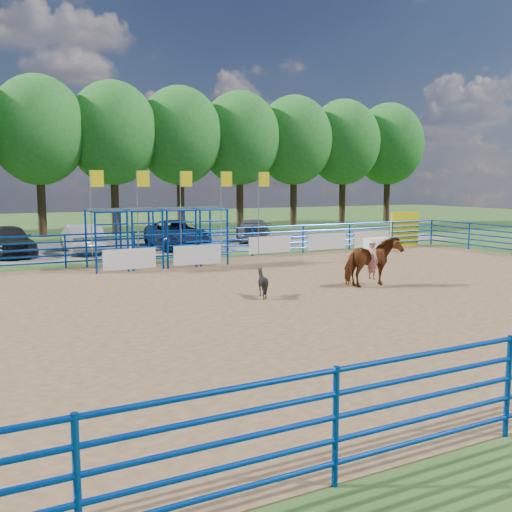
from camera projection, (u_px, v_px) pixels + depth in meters
name	position (u px, v px, depth m)	size (l,w,h in m)	color
ground	(309.00, 297.00, 18.46)	(120.00, 120.00, 0.00)	#3E6227
arena_dirt	(309.00, 296.00, 18.46)	(30.00, 20.00, 0.02)	olive
gravel_strip	(153.00, 246.00, 33.45)	(40.00, 10.00, 0.01)	slate
announcer_table	(377.00, 245.00, 30.57)	(1.36, 0.63, 0.72)	white
horse_and_rider	(373.00, 260.00, 20.08)	(2.12, 1.02, 2.37)	brown
calf	(262.00, 283.00, 18.27)	(0.73, 0.82, 0.91)	black
car_a	(9.00, 240.00, 28.61)	(1.88, 4.68, 1.59)	black
car_b	(82.00, 238.00, 30.09)	(1.62, 4.66, 1.53)	gray
car_c	(177.00, 234.00, 32.15)	(2.62, 5.67, 1.58)	#151C36
car_d	(253.00, 231.00, 35.23)	(2.01, 4.95, 1.44)	#515153
perimeter_fence	(309.00, 274.00, 18.36)	(30.10, 20.10, 1.50)	#07359D
chute_assembly	(165.00, 238.00, 25.23)	(19.32, 2.41, 4.20)	#07359D
treeline	(113.00, 128.00, 40.44)	(56.40, 6.40, 11.24)	#3F2B19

